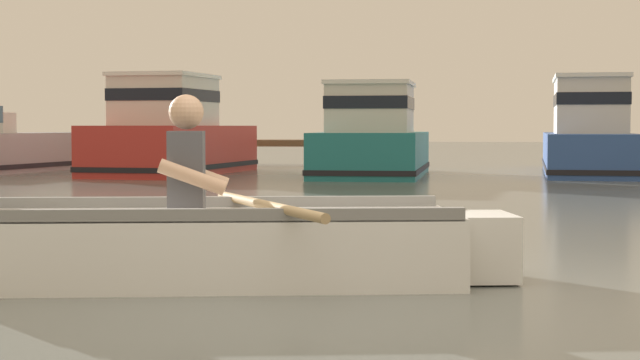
{
  "coord_description": "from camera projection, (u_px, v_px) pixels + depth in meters",
  "views": [
    {
      "loc": [
        0.84,
        -5.55,
        0.99
      ],
      "look_at": [
        -0.4,
        2.77,
        0.55
      ],
      "focal_mm": 57.78,
      "sensor_mm": 36.0,
      "label": 1
    }
  ],
  "objects": [
    {
      "name": "wooden_dock",
      "position": [
        98.0,
        142.0,
        26.73
      ],
      "size": [
        13.46,
        1.64,
        1.18
      ],
      "color": "brown",
      "rests_on": "ground"
    },
    {
      "name": "moored_boat_red",
      "position": [
        171.0,
        137.0,
        21.24
      ],
      "size": [
        2.58,
        5.19,
        2.05
      ],
      "color": "#B72D28",
      "rests_on": "ground"
    },
    {
      "name": "rowboat_with_person",
      "position": [
        222.0,
        243.0,
        6.52
      ],
      "size": [
        3.71,
        1.81,
        1.19
      ],
      "color": "white",
      "rests_on": "ground"
    },
    {
      "name": "moored_boat_blue",
      "position": [
        588.0,
        138.0,
        21.59
      ],
      "size": [
        2.15,
        6.78,
        2.02
      ],
      "color": "#2D519E",
      "rests_on": "ground"
    },
    {
      "name": "moored_boat_grey",
      "position": [
        10.0,
        153.0,
        22.67
      ],
      "size": [
        2.67,
        6.22,
        1.42
      ],
      "color": "gray",
      "rests_on": "ground"
    },
    {
      "name": "ground_plane",
      "position": [
        318.0,
        306.0,
        5.65
      ],
      "size": [
        120.0,
        120.0,
        0.0
      ],
      "primitive_type": "plane",
      "color": "slate"
    },
    {
      "name": "moored_boat_teal",
      "position": [
        372.0,
        141.0,
        20.45
      ],
      "size": [
        2.06,
        4.79,
        1.86
      ],
      "color": "#1E727A",
      "rests_on": "ground"
    }
  ]
}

